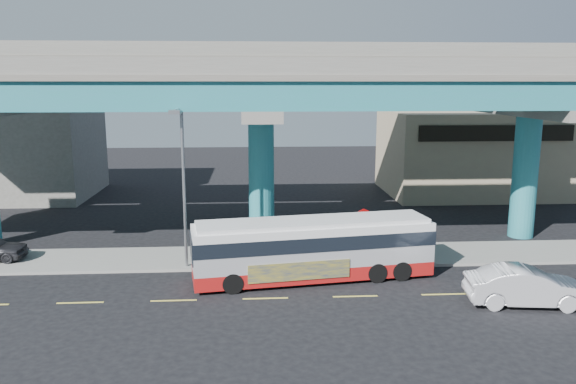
{
  "coord_description": "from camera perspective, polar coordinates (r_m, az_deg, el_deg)",
  "views": [
    {
      "loc": [
        -0.44,
        -23.66,
        9.3
      ],
      "look_at": [
        1.26,
        4.0,
        3.94
      ],
      "focal_mm": 35.0,
      "sensor_mm": 36.0,
      "label": 1
    }
  ],
  "objects": [
    {
      "name": "viaduct",
      "position": [
        32.77,
        -2.81,
        10.66
      ],
      "size": [
        52.0,
        12.4,
        11.7
      ],
      "color": "teal",
      "rests_on": "ground"
    },
    {
      "name": "sedan",
      "position": [
        26.2,
        23.06,
        -8.83
      ],
      "size": [
        3.0,
        5.45,
        1.65
      ],
      "primitive_type": "imported",
      "rotation": [
        0.0,
        0.0,
        1.44
      ],
      "color": "silver",
      "rests_on": "ground"
    },
    {
      "name": "sidewalk",
      "position": [
        30.59,
        -2.55,
        -6.61
      ],
      "size": [
        70.0,
        4.0,
        0.15
      ],
      "primitive_type": "cube",
      "color": "gray",
      "rests_on": "ground"
    },
    {
      "name": "stop_sign",
      "position": [
        29.27,
        7.65,
        -3.15
      ],
      "size": [
        0.82,
        0.3,
        2.83
      ],
      "rotation": [
        0.0,
        0.0,
        -0.06
      ],
      "color": "gray",
      "rests_on": "sidewalk"
    },
    {
      "name": "lane_markings",
      "position": [
        25.15,
        -2.31,
        -10.75
      ],
      "size": [
        58.0,
        0.12,
        0.01
      ],
      "color": "#D8C64C",
      "rests_on": "ground"
    },
    {
      "name": "ground",
      "position": [
        25.43,
        -2.33,
        -10.51
      ],
      "size": [
        120.0,
        120.0,
        0.0
      ],
      "primitive_type": "plane",
      "color": "black",
      "rests_on": "ground"
    },
    {
      "name": "transit_bus",
      "position": [
        27.0,
        2.59,
        -5.58
      ],
      "size": [
        11.74,
        4.18,
        2.96
      ],
      "rotation": [
        0.0,
        0.0,
        0.15
      ],
      "color": "#A21413",
      "rests_on": "ground"
    },
    {
      "name": "building_beige",
      "position": [
        50.49,
        17.96,
        3.84
      ],
      "size": [
        14.0,
        10.23,
        7.0
      ],
      "color": "tan",
      "rests_on": "ground"
    },
    {
      "name": "building_concrete",
      "position": [
        51.74,
        -25.81,
        4.55
      ],
      "size": [
        12.0,
        10.0,
        9.0
      ],
      "primitive_type": "cube",
      "color": "gray",
      "rests_on": "ground"
    },
    {
      "name": "street_lamp",
      "position": [
        27.58,
        -10.75,
        2.71
      ],
      "size": [
        0.5,
        2.64,
        8.18
      ],
      "color": "gray",
      "rests_on": "sidewalk"
    }
  ]
}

